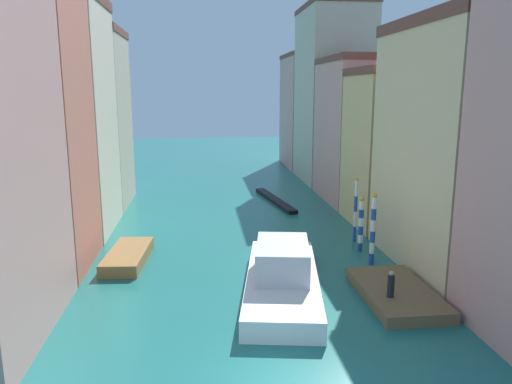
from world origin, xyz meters
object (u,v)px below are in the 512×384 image
object	(u,v)px
waterfront_dock	(396,293)
person_on_dock	(391,285)
mooring_pole_1	(361,223)
motorboat_0	(128,256)
vaporetto_white	(282,275)
mooring_pole_2	(355,209)
gondola_black	(275,200)
mooring_pole_0	(373,228)

from	to	relation	value
waterfront_dock	person_on_dock	distance (m)	1.65
mooring_pole_1	motorboat_0	distance (m)	16.01
vaporetto_white	motorboat_0	xyz separation A→B (m)	(-9.30, 6.02, -0.59)
mooring_pole_2	gondola_black	bearing A→B (deg)	105.87
mooring_pole_1	gondola_black	distance (m)	16.57
person_on_dock	gondola_black	size ratio (longest dim) A/B	0.13
mooring_pole_2	gondola_black	size ratio (longest dim) A/B	0.44
mooring_pole_2	motorboat_0	distance (m)	16.58
mooring_pole_2	vaporetto_white	bearing A→B (deg)	-128.33
motorboat_0	mooring_pole_2	bearing A→B (deg)	9.56
person_on_dock	vaporetto_white	size ratio (longest dim) A/B	0.11
mooring_pole_0	gondola_black	world-z (taller)	mooring_pole_0
waterfront_dock	motorboat_0	world-z (taller)	motorboat_0
mooring_pole_0	motorboat_0	xyz separation A→B (m)	(-15.81, 2.21, -2.04)
mooring_pole_0	motorboat_0	size ratio (longest dim) A/B	0.76
waterfront_dock	mooring_pole_1	world-z (taller)	mooring_pole_1
gondola_black	waterfront_dock	bearing A→B (deg)	-82.86
mooring_pole_0	vaporetto_white	bearing A→B (deg)	-149.63
waterfront_dock	mooring_pole_2	size ratio (longest dim) A/B	1.40
mooring_pole_1	gondola_black	world-z (taller)	mooring_pole_1
waterfront_dock	mooring_pole_2	world-z (taller)	mooring_pole_2
person_on_dock	mooring_pole_2	bearing A→B (deg)	81.58
person_on_dock	mooring_pole_2	xyz separation A→B (m)	(1.69, 11.44, 1.20)
waterfront_dock	gondola_black	world-z (taller)	waterfront_dock
mooring_pole_1	mooring_pole_2	distance (m)	2.31
motorboat_0	mooring_pole_0	bearing A→B (deg)	-7.94
waterfront_dock	person_on_dock	xyz separation A→B (m)	(-0.79, -1.09, 0.96)
mooring_pole_0	vaporetto_white	world-z (taller)	mooring_pole_0
waterfront_dock	person_on_dock	size ratio (longest dim) A/B	4.83
motorboat_0	person_on_dock	bearing A→B (deg)	-30.94
mooring_pole_0	gondola_black	bearing A→B (deg)	100.64
mooring_pole_1	motorboat_0	world-z (taller)	mooring_pole_1
mooring_pole_2	motorboat_0	bearing A→B (deg)	-170.44
mooring_pole_0	motorboat_0	world-z (taller)	mooring_pole_0
mooring_pole_1	mooring_pole_2	xyz separation A→B (m)	(0.30, 2.25, 0.43)
mooring_pole_1	vaporetto_white	distance (m)	9.34
mooring_pole_0	waterfront_dock	bearing A→B (deg)	-95.25
mooring_pole_1	gondola_black	bearing A→B (deg)	102.71
person_on_dock	mooring_pole_1	world-z (taller)	mooring_pole_1
mooring_pole_1	mooring_pole_2	world-z (taller)	mooring_pole_2
mooring_pole_2	gondola_black	distance (m)	14.55
gondola_black	motorboat_0	size ratio (longest dim) A/B	1.75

